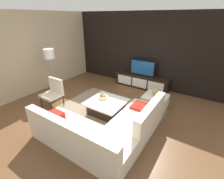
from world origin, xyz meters
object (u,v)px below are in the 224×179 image
at_px(sectional_couch, 105,130).
at_px(decorative_ball, 156,92).
at_px(accent_chair_near, 53,91).
at_px(floor_lamp, 49,56).
at_px(ottoman, 155,101).
at_px(fruit_bowl, 103,97).
at_px(coffee_table, 106,107).
at_px(media_console, 141,81).
at_px(television, 142,68).

bearing_deg(sectional_couch, decorative_ball, 76.99).
relative_size(accent_chair_near, decorative_ball, 3.53).
xyz_separation_m(sectional_couch, accent_chair_near, (-2.27, 0.44, 0.21)).
height_order(sectional_couch, floor_lamp, floor_lamp).
xyz_separation_m(ottoman, fruit_bowl, (-1.27, -0.99, 0.24)).
distance_m(ottoman, decorative_ball, 0.32).
bearing_deg(accent_chair_near, coffee_table, 26.62).
distance_m(sectional_couch, ottoman, 2.09).
xyz_separation_m(sectional_couch, coffee_table, (-0.62, 0.95, -0.08)).
distance_m(media_console, fruit_bowl, 2.22).
relative_size(floor_lamp, fruit_bowl, 5.80).
bearing_deg(fruit_bowl, coffee_table, -28.35).
distance_m(sectional_couch, decorative_ball, 2.10).
bearing_deg(decorative_ball, ottoman, 0.00).
height_order(coffee_table, floor_lamp, floor_lamp).
bearing_deg(coffee_table, accent_chair_near, -162.77).
height_order(media_console, ottoman, media_console).
bearing_deg(sectional_couch, accent_chair_near, 169.05).
relative_size(television, ottoman, 1.45).
distance_m(accent_chair_near, decorative_ball, 3.17).
bearing_deg(television, accent_chair_near, -121.96).
distance_m(media_console, floor_lamp, 3.52).
bearing_deg(fruit_bowl, sectional_couch, -52.72).
bearing_deg(coffee_table, fruit_bowl, 151.65).
bearing_deg(media_console, floor_lamp, -137.92).
relative_size(coffee_table, ottoman, 1.51).
xyz_separation_m(media_console, ottoman, (0.99, -1.21, -0.05)).
bearing_deg(sectional_couch, coffee_table, 123.02).
relative_size(media_console, floor_lamp, 1.31).
bearing_deg(accent_chair_near, fruit_bowl, 31.88).
bearing_deg(coffee_table, ottoman, 44.87).
bearing_deg(ottoman, fruit_bowl, -142.12).
height_order(media_console, fruit_bowl, fruit_bowl).
bearing_deg(sectional_couch, media_console, 99.07).
xyz_separation_m(television, fruit_bowl, (-0.28, -2.20, -0.37)).
bearing_deg(media_console, accent_chair_near, -121.96).
xyz_separation_m(coffee_table, ottoman, (1.09, 1.08, -0.00)).
height_order(media_console, coffee_table, media_console).
xyz_separation_m(floor_lamp, fruit_bowl, (2.20, 0.04, -0.94)).
distance_m(television, coffee_table, 2.38).
relative_size(media_console, television, 2.09).
bearing_deg(media_console, fruit_bowl, -97.25).
height_order(sectional_couch, ottoman, sectional_couch).
xyz_separation_m(television, accent_chair_near, (-1.75, -2.81, -0.32)).
xyz_separation_m(ottoman, decorative_ball, (0.00, 0.00, 0.32)).
bearing_deg(television, decorative_ball, -50.80).
relative_size(floor_lamp, decorative_ball, 6.59).
xyz_separation_m(television, floor_lamp, (-2.48, -2.24, 0.57)).
distance_m(sectional_couch, accent_chair_near, 2.32).
height_order(coffee_table, ottoman, ottoman).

